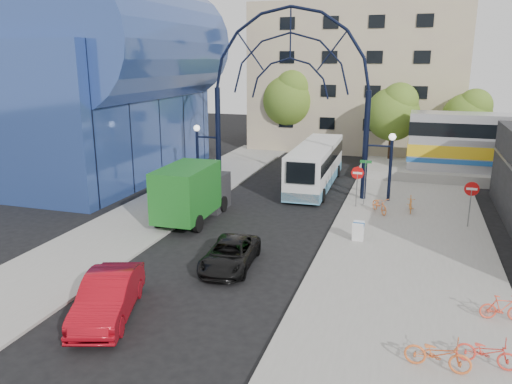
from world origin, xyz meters
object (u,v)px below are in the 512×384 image
(stop_sign, at_px, (357,177))
(do_not_enter_sign, at_px, (471,193))
(red_sedan, at_px, (108,297))
(bike_far_a, at_px, (438,354))
(tree_north_a, at_px, (394,111))
(bike_near_b, at_px, (411,204))
(green_truck, at_px, (193,192))
(bike_far_c, at_px, (487,352))
(city_bus, at_px, (316,165))
(tree_north_c, at_px, (469,115))
(bike_near_a, at_px, (380,205))
(bike_far_b, at_px, (503,308))
(gateway_arch, at_px, (290,64))
(black_suv, at_px, (230,254))
(sandwich_board, at_px, (358,229))
(street_name_sign, at_px, (365,173))
(tree_north_b, at_px, (290,97))

(stop_sign, relative_size, do_not_enter_sign, 1.01)
(red_sedan, xyz_separation_m, bike_far_a, (10.99, 0.07, -0.16))
(tree_north_a, xyz_separation_m, bike_near_b, (1.87, -14.06, -4.02))
(green_truck, relative_size, bike_far_c, 3.78)
(city_bus, height_order, bike_far_a, city_bus)
(tree_north_c, bearing_deg, do_not_enter_sign, -93.58)
(bike_near_a, bearing_deg, bike_far_b, -96.71)
(gateway_arch, distance_m, bike_far_b, 19.90)
(tree_north_c, bearing_deg, bike_far_a, -95.55)
(tree_north_a, height_order, black_suv, tree_north_a)
(sandwich_board, xyz_separation_m, bike_far_a, (3.42, -9.99, -0.13))
(black_suv, bearing_deg, green_truck, 122.45)
(bike_near_a, bearing_deg, street_name_sign, 96.57)
(gateway_arch, height_order, green_truck, gateway_arch)
(sandwich_board, height_order, bike_far_c, sandwich_board)
(street_name_sign, height_order, tree_north_b, tree_north_b)
(black_suv, bearing_deg, tree_north_a, 72.48)
(tree_north_a, distance_m, city_bus, 10.84)
(city_bus, relative_size, bike_near_b, 7.10)
(red_sedan, bearing_deg, bike_far_b, -2.58)
(tree_north_b, relative_size, red_sedan, 1.70)
(street_name_sign, bearing_deg, stop_sign, -123.64)
(do_not_enter_sign, bearing_deg, bike_far_a, -98.04)
(tree_north_a, relative_size, bike_far_b, 4.67)
(sandwich_board, bearing_deg, green_truck, 173.42)
(stop_sign, bearing_deg, bike_far_a, -75.24)
(tree_north_c, bearing_deg, street_name_sign, -114.31)
(tree_north_c, relative_size, red_sedan, 1.38)
(stop_sign, height_order, tree_north_b, tree_north_b)
(bike_far_b, bearing_deg, tree_north_b, 19.47)
(street_name_sign, relative_size, sandwich_board, 2.83)
(tree_north_a, height_order, tree_north_c, tree_north_a)
(street_name_sign, relative_size, bike_far_c, 1.64)
(black_suv, distance_m, bike_far_b, 10.78)
(tree_north_c, relative_size, city_bus, 0.59)
(tree_north_a, xyz_separation_m, bike_near_a, (0.14, -14.75, -4.02))
(black_suv, height_order, bike_far_c, black_suv)
(tree_north_a, distance_m, bike_near_a, 15.29)
(green_truck, height_order, bike_far_a, green_truck)
(gateway_arch, relative_size, bike_far_c, 7.98)
(tree_north_c, distance_m, red_sedan, 35.15)
(stop_sign, height_order, bike_far_c, stop_sign)
(street_name_sign, bearing_deg, sandwich_board, -86.54)
(stop_sign, distance_m, city_bus, 5.84)
(gateway_arch, bearing_deg, bike_near_a, -24.29)
(tree_north_b, xyz_separation_m, bike_far_b, (15.12, -30.27, -4.70))
(do_not_enter_sign, height_order, tree_north_a, tree_north_a)
(green_truck, bearing_deg, bike_far_c, -37.55)
(do_not_enter_sign, bearing_deg, tree_north_b, 126.74)
(green_truck, bearing_deg, black_suv, -53.88)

